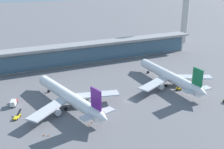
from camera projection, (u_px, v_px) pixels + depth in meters
ground_plane at (128, 101)px, 143.97m from camera, size 1200.00×1200.00×0.00m
airliner_left_stand at (69, 97)px, 135.09m from camera, size 49.14×64.87×17.43m
airliner_centre_stand at (169, 76)px, 162.53m from camera, size 50.36×65.33×17.43m
service_truck_near_nose_yellow at (17, 116)px, 126.05m from camera, size 4.80×6.46×2.70m
service_truck_under_wing_yellow at (179, 89)px, 156.76m from camera, size 3.28×2.60×2.05m
service_truck_by_tail_red at (14, 102)px, 137.90m from camera, size 4.46×7.65×3.10m
terminal_building at (81, 53)px, 202.84m from camera, size 186.39×12.80×15.20m
control_tower at (186, 1)px, 257.59m from camera, size 12.00×12.00×70.83m
safety_cone_alpha at (89, 125)px, 119.96m from camera, size 0.62×0.62×0.70m
safety_cone_bravo at (105, 120)px, 124.20m from camera, size 0.62×0.62×0.70m
safety_cone_charlie at (48, 135)px, 112.16m from camera, size 0.62×0.62×0.70m
safety_cone_delta at (44, 135)px, 112.27m from camera, size 0.62×0.62×0.70m
safety_cone_echo at (92, 122)px, 121.96m from camera, size 0.62×0.62×0.70m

